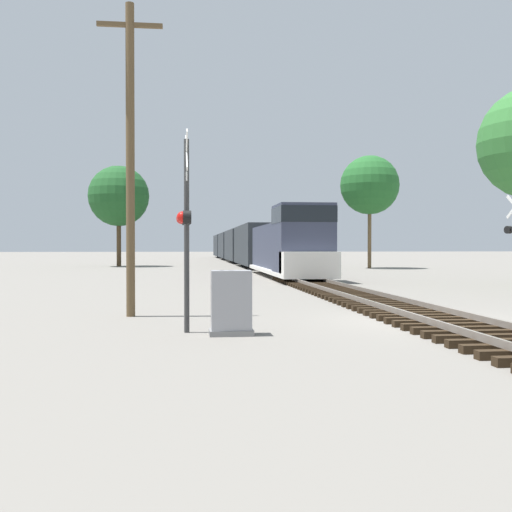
# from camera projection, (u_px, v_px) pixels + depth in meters

# --- Properties ---
(ground_plane) EXTENTS (400.00, 400.00, 0.00)m
(ground_plane) POSITION_uv_depth(u_px,v_px,m) (430.00, 322.00, 15.52)
(ground_plane) COLOR slate
(rail_track_bed) EXTENTS (2.60, 160.00, 0.31)m
(rail_track_bed) POSITION_uv_depth(u_px,v_px,m) (430.00, 316.00, 15.52)
(rail_track_bed) COLOR black
(rail_track_bed) RESTS_ON ground
(freight_train) EXTENTS (2.98, 81.65, 4.22)m
(freight_train) POSITION_uv_depth(u_px,v_px,m) (240.00, 246.00, 70.51)
(freight_train) COLOR #33384C
(freight_train) RESTS_ON ground
(crossing_signal_near) EXTENTS (0.35, 1.00, 4.55)m
(crossing_signal_near) POSITION_uv_depth(u_px,v_px,m) (186.00, 222.00, 13.53)
(crossing_signal_near) COLOR #333333
(crossing_signal_near) RESTS_ON ground
(relay_cabinet) EXTENTS (0.97, 0.61, 1.42)m
(relay_cabinet) POSITION_uv_depth(u_px,v_px,m) (231.00, 303.00, 13.20)
(relay_cabinet) COLOR slate
(relay_cabinet) RESTS_ON ground
(utility_pole) EXTENTS (1.80, 0.24, 8.69)m
(utility_pole) POSITION_uv_depth(u_px,v_px,m) (130.00, 154.00, 16.61)
(utility_pole) COLOR brown
(utility_pole) RESTS_ON ground
(tree_mid_background) EXTENTS (5.21, 5.21, 10.00)m
(tree_mid_background) POSITION_uv_depth(u_px,v_px,m) (370.00, 185.00, 52.99)
(tree_mid_background) COLOR brown
(tree_mid_background) RESTS_ON ground
(tree_deep_background) EXTENTS (5.86, 5.86, 9.76)m
(tree_deep_background) POSITION_uv_depth(u_px,v_px,m) (119.00, 196.00, 57.93)
(tree_deep_background) COLOR #473521
(tree_deep_background) RESTS_ON ground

